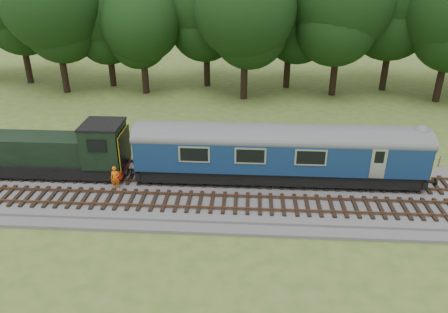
{
  "coord_description": "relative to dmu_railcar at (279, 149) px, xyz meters",
  "views": [
    {
      "loc": [
        0.67,
        -23.72,
        13.99
      ],
      "look_at": [
        -0.89,
        1.4,
        2.0
      ],
      "focal_mm": 35.0,
      "sensor_mm": 36.0,
      "label": 1
    }
  ],
  "objects": [
    {
      "name": "dmu_railcar",
      "position": [
        0.0,
        0.0,
        0.0
      ],
      "size": [
        18.05,
        2.86,
        3.88
      ],
      "color": "black",
      "rests_on": "ground"
    },
    {
      "name": "worker",
      "position": [
        -10.16,
        -1.7,
        -1.48
      ],
      "size": [
        0.6,
        0.44,
        1.55
      ],
      "primitive_type": "imported",
      "rotation": [
        0.0,
        0.0,
        0.12
      ],
      "color": "orange",
      "rests_on": "ballast"
    },
    {
      "name": "ground",
      "position": [
        -2.59,
        -1.4,
        -2.61
      ],
      "size": [
        120.0,
        120.0,
        0.0
      ],
      "primitive_type": "plane",
      "color": "#476123",
      "rests_on": "ground"
    },
    {
      "name": "ballast",
      "position": [
        -2.59,
        -1.4,
        -2.43
      ],
      "size": [
        70.0,
        7.0,
        0.35
      ],
      "primitive_type": "cube",
      "color": "#4C4C4F",
      "rests_on": "ground"
    },
    {
      "name": "shunter_loco",
      "position": [
        -13.93,
        0.0,
        -0.63
      ],
      "size": [
        8.91,
        2.6,
        3.38
      ],
      "color": "black",
      "rests_on": "ground"
    },
    {
      "name": "fence",
      "position": [
        -2.59,
        3.1,
        -2.61
      ],
      "size": [
        64.0,
        0.12,
        1.0
      ],
      "primitive_type": null,
      "color": "#6B6054",
      "rests_on": "ground"
    },
    {
      "name": "track_south",
      "position": [
        -2.59,
        -3.0,
        -2.19
      ],
      "size": [
        67.2,
        2.4,
        0.21
      ],
      "color": "black",
      "rests_on": "ballast"
    },
    {
      "name": "tree_line",
      "position": [
        -2.59,
        20.6,
        -2.61
      ],
      "size": [
        70.0,
        8.0,
        18.0
      ],
      "primitive_type": null,
      "color": "black",
      "rests_on": "ground"
    },
    {
      "name": "track_north",
      "position": [
        -2.59,
        -0.0,
        -2.19
      ],
      "size": [
        67.2,
        2.4,
        0.21
      ],
      "color": "black",
      "rests_on": "ballast"
    }
  ]
}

